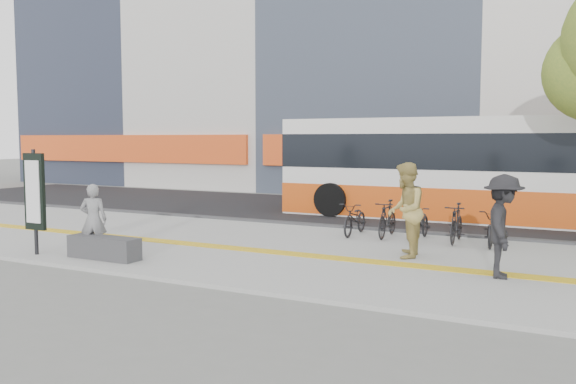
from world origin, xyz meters
The scene contains 12 objects.
ground centered at (0.00, 0.00, 0.00)m, with size 120.00×120.00×0.00m, color slate.
sidewalk centered at (0.00, 1.50, 0.04)m, with size 40.00×7.00×0.08m, color gray.
tactile_strip centered at (0.00, 1.00, 0.09)m, with size 40.00×0.45×0.01m, color yellow.
street centered at (0.00, 9.00, 0.03)m, with size 40.00×8.00×0.06m, color black.
curb centered at (0.00, 5.00, 0.07)m, with size 40.00×0.25×0.14m, color #323234.
bench centered at (-2.60, -1.20, 0.30)m, with size 1.60×0.45×0.45m, color #323234.
signboard centered at (-4.20, -1.51, 1.37)m, with size 0.55×0.10×2.20m.
bus centered at (2.72, 8.50, 1.50)m, with size 11.53×2.73×3.07m.
bicycle_row centered at (2.46, 4.00, 0.51)m, with size 3.97×1.60×0.92m.
seated_woman centered at (-3.07, -1.00, 0.82)m, with size 0.54×0.36×1.49m, color black.
pedestrian_tan centered at (2.74, 1.74, 1.05)m, with size 0.94×0.74×1.94m, color #A6924D.
pedestrian_dark centered at (4.77, 0.74, 0.98)m, with size 1.17×0.67×1.81m, color black.
Camera 1 is at (6.26, -10.20, 2.49)m, focal length 37.81 mm.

